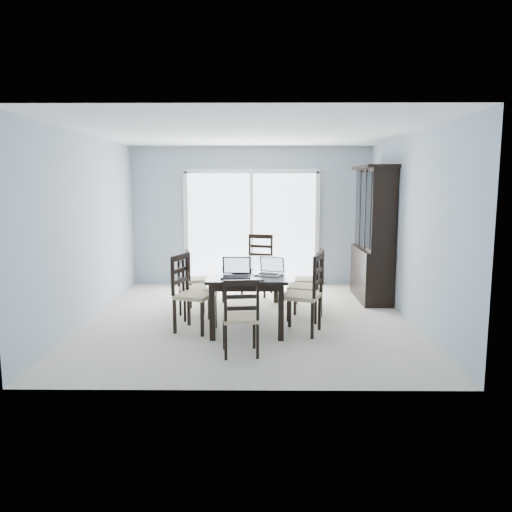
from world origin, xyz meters
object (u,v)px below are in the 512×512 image
object	(u,v)px
game_box	(242,264)
hot_tub	(222,253)
chair_right_far	(314,272)
laptop_dark	(236,273)
cell_phone	(259,280)
laptop_silver	(268,271)
china_hutch	(373,235)
chair_left_mid	(188,281)
chair_end_near	(241,309)
chair_left_far	(194,272)
chair_right_mid	(312,278)
dining_table	(249,272)
chair_end_far	(259,258)
chair_left_near	(188,284)
chair_right_near	(309,285)

from	to	relation	value
game_box	hot_tub	size ratio (longest dim) A/B	0.14
chair_right_far	laptop_dark	world-z (taller)	chair_right_far
cell_phone	laptop_silver	bearing A→B (deg)	87.94
china_hutch	cell_phone	xyz separation A→B (m)	(-1.87, -2.25, -0.32)
chair_left_mid	chair_end_near	xyz separation A→B (m)	(0.82, -1.61, 0.01)
chair_left_far	cell_phone	bearing A→B (deg)	15.14
chair_right_far	game_box	world-z (taller)	chair_right_far
chair_right_mid	laptop_silver	bearing A→B (deg)	151.45
laptop_dark	hot_tub	world-z (taller)	laptop_dark
chair_left_far	laptop_dark	xyz separation A→B (m)	(0.73, -1.60, 0.27)
hot_tub	chair_right_mid	bearing A→B (deg)	-67.16
chair_end_near	game_box	world-z (taller)	chair_end_near
game_box	hot_tub	world-z (taller)	hot_tub
chair_left_mid	chair_end_near	distance (m)	1.80
china_hutch	chair_right_far	world-z (taller)	china_hutch
chair_left_mid	chair_left_far	xyz separation A→B (m)	(-0.01, 0.76, -0.00)
laptop_dark	game_box	xyz separation A→B (m)	(0.04, 0.90, -0.03)
laptop_dark	laptop_silver	xyz separation A→B (m)	(0.41, 0.17, -0.01)
chair_left_far	hot_tub	xyz separation A→B (m)	(0.22, 2.84, -0.09)
cell_phone	laptop_dark	bearing A→B (deg)	164.53
dining_table	chair_end_far	size ratio (longest dim) A/B	1.84
china_hutch	chair_left_mid	world-z (taller)	china_hutch
cell_phone	dining_table	bearing A→B (deg)	114.81
laptop_silver	hot_tub	xyz separation A→B (m)	(-0.92, 4.27, -0.36)
chair_left_near	chair_end_near	xyz separation A→B (m)	(0.73, -1.02, -0.07)
game_box	chair_left_mid	bearing A→B (deg)	-175.46
chair_right_far	hot_tub	size ratio (longest dim) A/B	0.61
chair_right_mid	chair_end_near	distance (m)	1.80
hot_tub	chair_end_far	bearing A→B (deg)	-68.01
laptop_silver	game_box	size ratio (longest dim) A/B	1.61
chair_left_near	chair_right_mid	distance (m)	1.75
chair_left_near	hot_tub	xyz separation A→B (m)	(0.12, 4.18, -0.17)
chair_right_near	chair_left_near	bearing A→B (deg)	104.05
chair_left_far	laptop_dark	world-z (taller)	chair_left_far
chair_left_mid	chair_end_near	bearing A→B (deg)	7.37
hot_tub	game_box	bearing A→B (deg)	-81.12
cell_phone	game_box	bearing A→B (deg)	119.32
dining_table	chair_right_near	bearing A→B (deg)	-42.03
chair_left_mid	chair_right_near	distance (m)	1.81
china_hutch	chair_left_near	world-z (taller)	china_hutch
chair_left_far	laptop_silver	world-z (taller)	chair_left_far
chair_end_far	laptop_dark	size ratio (longest dim) A/B	3.25
chair_left_far	chair_right_mid	bearing A→B (deg)	49.79
dining_table	chair_end_near	world-z (taller)	chair_end_near
chair_end_near	chair_left_near	bearing A→B (deg)	118.70
chair_right_mid	chair_left_far	bearing A→B (deg)	82.56
chair_end_near	chair_end_far	world-z (taller)	chair_end_far
chair_right_far	cell_phone	world-z (taller)	chair_right_far
chair_right_far	game_box	bearing A→B (deg)	125.05
chair_left_near	game_box	distance (m)	0.95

